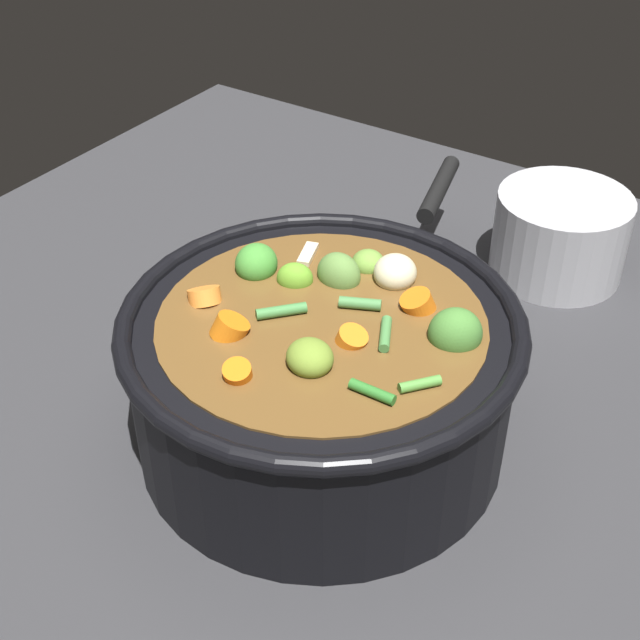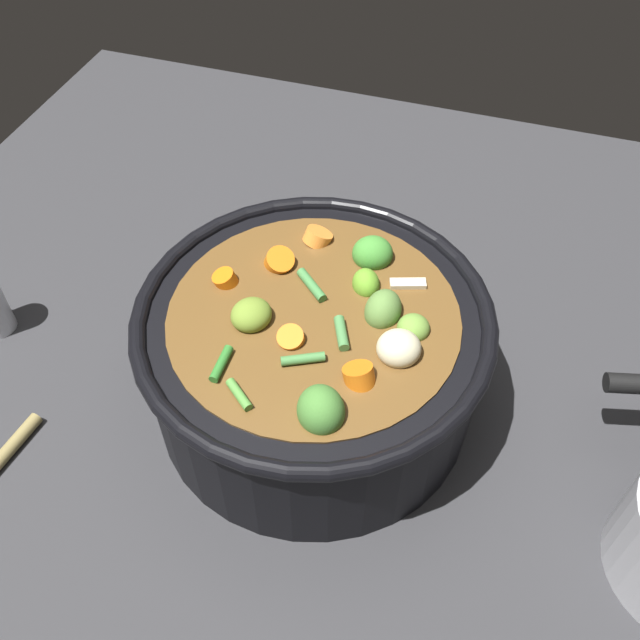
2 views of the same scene
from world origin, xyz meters
name	(u,v)px [view 1 (image 1 of 2)]	position (x,y,z in m)	size (l,w,h in m)	color
ground_plane	(321,437)	(0.00, 0.00, 0.00)	(1.10, 1.10, 0.00)	#2D2D30
cooking_pot	(322,375)	(0.00, 0.00, 0.07)	(0.31, 0.31, 0.15)	black
small_saucepan	(557,234)	(-0.34, 0.06, 0.05)	(0.16, 0.22, 0.09)	#ADADB2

